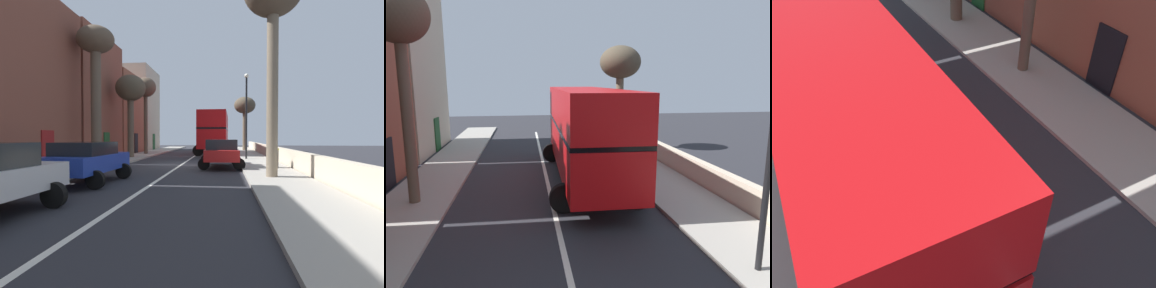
{
  "view_description": "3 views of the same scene",
  "coord_description": "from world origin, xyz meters",
  "views": [
    {
      "loc": [
        2.7,
        -19.0,
        1.79
      ],
      "look_at": [
        -0.34,
        9.43,
        1.07
      ],
      "focal_mm": 28.58,
      "sensor_mm": 36.0,
      "label": 1
    },
    {
      "loc": [
        -0.89,
        -2.35,
        4.37
      ],
      "look_at": [
        0.82,
        8.48,
        2.32
      ],
      "focal_mm": 31.44,
      "sensor_mm": 36.0,
      "label": 2
    },
    {
      "loc": [
        2.63,
        19.33,
        6.99
      ],
      "look_at": [
        -0.34,
        13.89,
        1.54
      ],
      "focal_mm": 35.45,
      "sensor_mm": 36.0,
      "label": 3
    }
  ],
  "objects": [
    {
      "name": "ground_plane",
      "position": [
        0.0,
        0.0,
        0.0
      ],
      "size": [
        84.0,
        84.0,
        0.0
      ],
      "primitive_type": "plane",
      "color": "#28282D"
    },
    {
      "name": "road_centre_line",
      "position": [
        0.0,
        0.0,
        0.0
      ],
      "size": [
        0.16,
        54.0,
        0.01
      ],
      "primitive_type": "cube",
      "color": "silver",
      "rests_on": "ground"
    },
    {
      "name": "double_decker_bus",
      "position": [
        1.7,
        12.05,
        2.35
      ],
      "size": [
        3.76,
        10.96,
        4.06
      ],
      "color": "red",
      "rests_on": "ground"
    }
  ]
}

